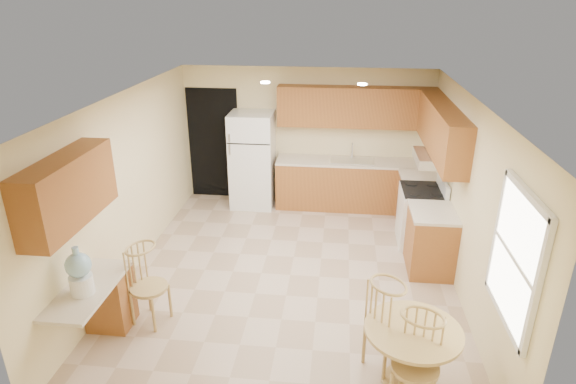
# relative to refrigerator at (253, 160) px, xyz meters

# --- Properties ---
(floor) EXTENTS (5.50, 5.50, 0.00)m
(floor) POSITION_rel_refrigerator_xyz_m (0.95, -2.40, -0.87)
(floor) COLOR tan
(floor) RESTS_ON ground
(ceiling) EXTENTS (4.50, 5.50, 0.02)m
(ceiling) POSITION_rel_refrigerator_xyz_m (0.95, -2.40, 1.63)
(ceiling) COLOR white
(ceiling) RESTS_ON wall_back
(wall_back) EXTENTS (4.50, 0.02, 2.50)m
(wall_back) POSITION_rel_refrigerator_xyz_m (0.95, 0.35, 0.38)
(wall_back) COLOR beige
(wall_back) RESTS_ON floor
(wall_front) EXTENTS (4.50, 0.02, 2.50)m
(wall_front) POSITION_rel_refrigerator_xyz_m (0.95, -5.15, 0.38)
(wall_front) COLOR beige
(wall_front) RESTS_ON floor
(wall_left) EXTENTS (0.02, 5.50, 2.50)m
(wall_left) POSITION_rel_refrigerator_xyz_m (-1.30, -2.40, 0.38)
(wall_left) COLOR beige
(wall_left) RESTS_ON floor
(wall_right) EXTENTS (0.02, 5.50, 2.50)m
(wall_right) POSITION_rel_refrigerator_xyz_m (3.20, -2.40, 0.38)
(wall_right) COLOR beige
(wall_right) RESTS_ON floor
(doorway) EXTENTS (0.90, 0.02, 2.10)m
(doorway) POSITION_rel_refrigerator_xyz_m (-0.80, 0.34, 0.18)
(doorway) COLOR black
(doorway) RESTS_ON floor
(base_cab_back) EXTENTS (2.75, 0.60, 0.87)m
(base_cab_back) POSITION_rel_refrigerator_xyz_m (1.83, 0.05, -0.44)
(base_cab_back) COLOR #9D5C28
(base_cab_back) RESTS_ON floor
(counter_back) EXTENTS (2.75, 0.63, 0.04)m
(counter_back) POSITION_rel_refrigerator_xyz_m (1.83, 0.05, 0.02)
(counter_back) COLOR beige
(counter_back) RESTS_ON base_cab_back
(base_cab_right_a) EXTENTS (0.60, 0.59, 0.87)m
(base_cab_right_a) POSITION_rel_refrigerator_xyz_m (2.90, -0.54, -0.44)
(base_cab_right_a) COLOR #9D5C28
(base_cab_right_a) RESTS_ON floor
(counter_right_a) EXTENTS (0.63, 0.59, 0.04)m
(counter_right_a) POSITION_rel_refrigerator_xyz_m (2.90, -0.54, 0.02)
(counter_right_a) COLOR beige
(counter_right_a) RESTS_ON base_cab_right_a
(base_cab_right_b) EXTENTS (0.60, 0.80, 0.87)m
(base_cab_right_b) POSITION_rel_refrigerator_xyz_m (2.90, -2.00, -0.44)
(base_cab_right_b) COLOR #9D5C28
(base_cab_right_b) RESTS_ON floor
(counter_right_b) EXTENTS (0.63, 0.80, 0.04)m
(counter_right_b) POSITION_rel_refrigerator_xyz_m (2.90, -2.00, 0.02)
(counter_right_b) COLOR beige
(counter_right_b) RESTS_ON base_cab_right_b
(upper_cab_back) EXTENTS (2.75, 0.33, 0.70)m
(upper_cab_back) POSITION_rel_refrigerator_xyz_m (1.83, 0.19, 0.98)
(upper_cab_back) COLOR #9D5C28
(upper_cab_back) RESTS_ON wall_back
(upper_cab_right) EXTENTS (0.33, 2.42, 0.70)m
(upper_cab_right) POSITION_rel_refrigerator_xyz_m (3.04, -1.19, 0.98)
(upper_cab_right) COLOR #9D5C28
(upper_cab_right) RESTS_ON wall_right
(upper_cab_left) EXTENTS (0.33, 1.40, 0.70)m
(upper_cab_left) POSITION_rel_refrigerator_xyz_m (-1.13, -4.00, 0.98)
(upper_cab_left) COLOR #9D5C28
(upper_cab_left) RESTS_ON wall_left
(sink) EXTENTS (0.78, 0.44, 0.01)m
(sink) POSITION_rel_refrigerator_xyz_m (1.80, 0.05, 0.04)
(sink) COLOR silver
(sink) RESTS_ON counter_back
(range_hood) EXTENTS (0.50, 0.76, 0.14)m
(range_hood) POSITION_rel_refrigerator_xyz_m (2.95, -1.22, 0.55)
(range_hood) COLOR silver
(range_hood) RESTS_ON upper_cab_right
(desk_pedestal) EXTENTS (0.48, 0.42, 0.72)m
(desk_pedestal) POSITION_rel_refrigerator_xyz_m (-1.05, -3.72, -0.51)
(desk_pedestal) COLOR #9D5C28
(desk_pedestal) RESTS_ON floor
(desk_top) EXTENTS (0.50, 1.20, 0.04)m
(desk_top) POSITION_rel_refrigerator_xyz_m (-1.05, -4.10, -0.12)
(desk_top) COLOR beige
(desk_top) RESTS_ON desk_pedestal
(window) EXTENTS (0.06, 1.12, 1.30)m
(window) POSITION_rel_refrigerator_xyz_m (3.18, -4.25, 0.63)
(window) COLOR white
(window) RESTS_ON wall_right
(can_light_a) EXTENTS (0.14, 0.14, 0.02)m
(can_light_a) POSITION_rel_refrigerator_xyz_m (0.45, -1.20, 1.61)
(can_light_a) COLOR white
(can_light_a) RESTS_ON ceiling
(can_light_b) EXTENTS (0.14, 0.14, 0.02)m
(can_light_b) POSITION_rel_refrigerator_xyz_m (1.85, -1.20, 1.61)
(can_light_b) COLOR white
(can_light_b) RESTS_ON ceiling
(refrigerator) EXTENTS (0.77, 0.75, 1.74)m
(refrigerator) POSITION_rel_refrigerator_xyz_m (0.00, 0.00, 0.00)
(refrigerator) COLOR white
(refrigerator) RESTS_ON floor
(stove) EXTENTS (0.65, 0.76, 1.09)m
(stove) POSITION_rel_refrigerator_xyz_m (2.88, -1.22, -0.40)
(stove) COLOR white
(stove) RESTS_ON floor
(dining_table) EXTENTS (0.94, 0.94, 0.70)m
(dining_table) POSITION_rel_refrigerator_xyz_m (2.35, -4.32, -0.42)
(dining_table) COLOR tan
(dining_table) RESTS_ON floor
(chair_table_a) EXTENTS (0.46, 0.58, 1.04)m
(chair_table_a) POSITION_rel_refrigerator_xyz_m (2.15, -4.17, -0.24)
(chair_table_a) COLOR tan
(chair_table_a) RESTS_ON floor
(chair_table_b) EXTENTS (0.45, 0.50, 1.01)m
(chair_table_b) POSITION_rel_refrigerator_xyz_m (2.35, -4.70, -0.25)
(chair_table_b) COLOR tan
(chair_table_b) RESTS_ON floor
(chair_desk) EXTENTS (0.44, 0.57, 0.99)m
(chair_desk) POSITION_rel_refrigerator_xyz_m (-0.60, -3.69, -0.27)
(chair_desk) COLOR tan
(chair_desk) RESTS_ON floor
(water_crock) EXTENTS (0.26, 0.26, 0.54)m
(water_crock) POSITION_rel_refrigerator_xyz_m (-1.05, -4.20, 0.14)
(water_crock) COLOR white
(water_crock) RESTS_ON desk_top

